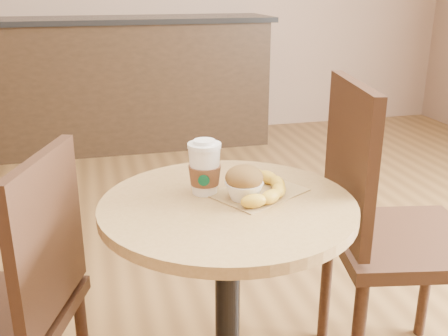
% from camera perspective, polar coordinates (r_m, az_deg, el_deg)
% --- Properties ---
extents(cafe_table, '(0.68, 0.68, 0.75)m').
position_cam_1_polar(cafe_table, '(1.48, 0.39, -11.72)').
color(cafe_table, black).
rests_on(cafe_table, ground).
extents(chair_left, '(0.51, 0.51, 0.91)m').
position_cam_1_polar(chair_left, '(1.52, -21.96, -13.48)').
color(chair_left, '#351F12').
rests_on(chair_left, ground).
extents(chair_right, '(0.53, 0.53, 1.02)m').
position_cam_1_polar(chair_right, '(1.75, 17.03, -6.06)').
color(chair_right, '#351F12').
rests_on(chair_right, ground).
extents(service_counter, '(2.30, 0.65, 1.04)m').
position_cam_1_polar(service_counter, '(4.40, -10.21, 9.11)').
color(service_counter, black).
rests_on(service_counter, ground).
extents(kraft_bag, '(0.30, 0.27, 0.00)m').
position_cam_1_polar(kraft_bag, '(1.44, 3.69, -2.64)').
color(kraft_bag, '#9F804D').
rests_on(kraft_bag, cafe_table).
extents(coffee_cup, '(0.09, 0.09, 0.15)m').
position_cam_1_polar(coffee_cup, '(1.41, -2.12, -0.17)').
color(coffee_cup, white).
rests_on(coffee_cup, cafe_table).
extents(muffin, '(0.10, 0.10, 0.09)m').
position_cam_1_polar(muffin, '(1.37, 2.21, -1.61)').
color(muffin, white).
rests_on(muffin, kraft_bag).
extents(banana, '(0.26, 0.31, 0.04)m').
position_cam_1_polar(banana, '(1.43, 4.01, -1.93)').
color(banana, yellow).
rests_on(banana, kraft_bag).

